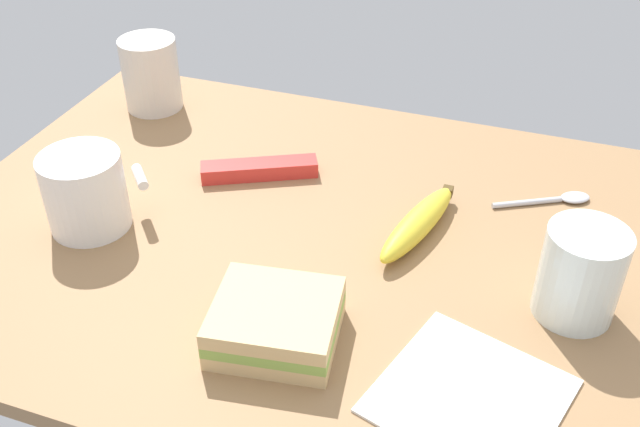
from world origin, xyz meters
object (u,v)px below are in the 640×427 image
(coffee_mug_milky, at_px, (85,191))
(banana, at_px, (418,223))
(spoon, at_px, (557,199))
(coffee_mug_black, at_px, (151,73))
(glass_of_milk, at_px, (580,276))
(sandwich_main, at_px, (276,322))
(paper_napkin, at_px, (470,396))
(snack_bar, at_px, (259,169))

(coffee_mug_milky, height_order, banana, coffee_mug_milky)
(coffee_mug_milky, relative_size, spoon, 0.96)
(coffee_mug_black, relative_size, glass_of_milk, 1.07)
(sandwich_main, bearing_deg, coffee_mug_black, 132.34)
(glass_of_milk, relative_size, spoon, 0.84)
(banana, bearing_deg, sandwich_main, -113.59)
(sandwich_main, height_order, glass_of_milk, glass_of_milk)
(banana, height_order, paper_napkin, banana)
(glass_of_milk, xyz_separation_m, snack_bar, (-0.39, 0.13, -0.04))
(paper_napkin, bearing_deg, banana, 114.42)
(coffee_mug_black, height_order, paper_napkin, coffee_mug_black)
(coffee_mug_milky, height_order, paper_napkin, coffee_mug_milky)
(coffee_mug_black, relative_size, snack_bar, 0.71)
(sandwich_main, height_order, snack_bar, sandwich_main)
(coffee_mug_milky, bearing_deg, banana, 16.34)
(sandwich_main, xyz_separation_m, snack_bar, (-0.13, 0.26, -0.01))
(sandwich_main, relative_size, spoon, 1.13)
(sandwich_main, relative_size, paper_napkin, 0.86)
(spoon, height_order, paper_napkin, spoon)
(coffee_mug_black, bearing_deg, paper_napkin, -36.20)
(coffee_mug_milky, height_order, spoon, coffee_mug_milky)
(paper_napkin, bearing_deg, sandwich_main, 177.18)
(spoon, bearing_deg, coffee_mug_milky, -155.98)
(banana, bearing_deg, glass_of_milk, -22.40)
(coffee_mug_black, xyz_separation_m, snack_bar, (0.22, -0.12, -0.04))
(coffee_mug_milky, xyz_separation_m, paper_napkin, (0.46, -0.11, -0.05))
(snack_bar, bearing_deg, coffee_mug_black, 124.09)
(snack_bar, xyz_separation_m, paper_napkin, (0.32, -0.27, -0.01))
(banana, bearing_deg, snack_bar, 166.13)
(coffee_mug_milky, relative_size, banana, 0.67)
(coffee_mug_milky, xyz_separation_m, glass_of_milk, (0.54, 0.03, -0.00))
(paper_napkin, bearing_deg, spoon, 81.95)
(paper_napkin, bearing_deg, coffee_mug_black, 143.80)
(sandwich_main, bearing_deg, paper_napkin, -2.82)
(sandwich_main, xyz_separation_m, spoon, (0.23, 0.33, -0.02))
(coffee_mug_milky, distance_m, paper_napkin, 0.47)
(sandwich_main, bearing_deg, coffee_mug_milky, 159.77)
(sandwich_main, bearing_deg, spoon, 54.19)
(coffee_mug_milky, xyz_separation_m, banana, (0.36, 0.11, -0.03))
(paper_napkin, bearing_deg, coffee_mug_milky, 166.61)
(sandwich_main, distance_m, spoon, 0.40)
(glass_of_milk, distance_m, spoon, 0.20)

